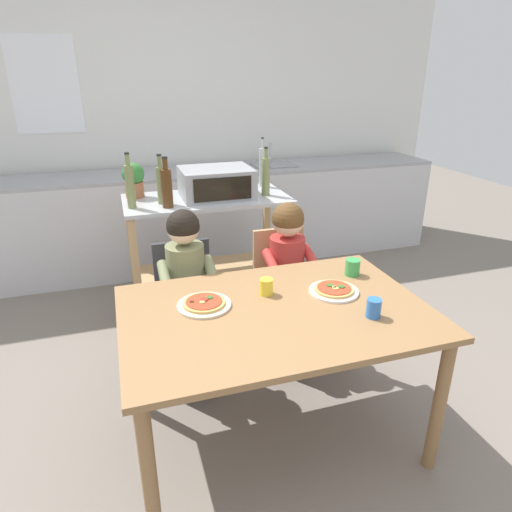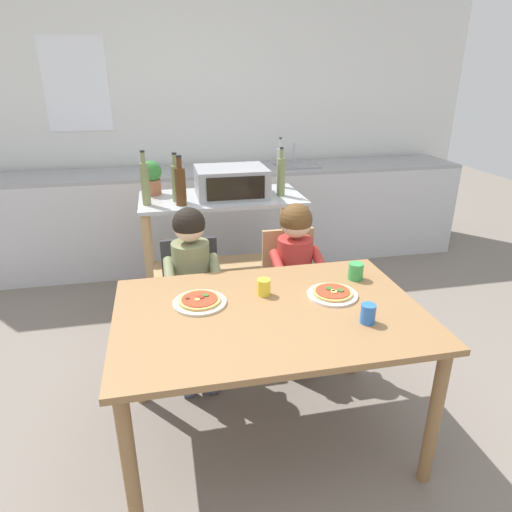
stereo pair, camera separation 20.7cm
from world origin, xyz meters
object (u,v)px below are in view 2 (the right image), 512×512
Objects in this scene: child_in_red_shirt at (297,264)px; drinking_cup_green at (356,271)px; dining_table at (269,327)px; dining_chair_left at (193,296)px; drinking_cup_yellow at (264,287)px; child_in_olive_shirt at (192,276)px; bottle_squat_spirits at (176,182)px; bottle_slim_sauce at (280,167)px; dining_chair_right at (291,283)px; bottle_tall_green_wine at (145,182)px; drinking_cup_blue at (368,314)px; potted_herb_plant at (151,177)px; pizza_plate_white at (333,294)px; bottle_brown_beer at (180,185)px; pizza_plate_cream at (200,301)px; kitchen_island_cart at (223,235)px; bottle_clear_vinegar at (281,176)px; toaster_oven at (231,182)px.

child_in_red_shirt is 0.48m from drinking_cup_green.
dining_chair_left is (-0.31, 0.73, -0.17)m from dining_table.
child_in_olive_shirt is at bearing 125.21° from drinking_cup_yellow.
bottle_slim_sauce is (0.82, 0.27, 0.02)m from bottle_squat_spirits.
dining_chair_left is 0.65m from dining_chair_right.
bottle_tall_green_wine is 1.80m from drinking_cup_blue.
drinking_cup_yellow is (0.32, -0.45, 0.12)m from child_in_olive_shirt.
potted_herb_plant reaches higher than child_in_red_shirt.
child_in_olive_shirt is 0.84m from pizza_plate_white.
bottle_brown_beer is 1.16m from pizza_plate_cream.
bottle_squat_spirits is (-0.32, -0.06, 0.44)m from kitchen_island_cart.
bottle_clear_vinegar is 1.12m from dining_chair_left.
bottle_brown_beer is at bearing 116.09° from drinking_cup_blue.
pizza_plate_white is (0.88, -1.24, -0.31)m from bottle_tall_green_wine.
bottle_squat_spirits is at bearing 115.27° from drinking_cup_blue.
dining_table is 1.39× the size of child_in_red_shirt.
bottle_tall_green_wine is at bearing 115.82° from drinking_cup_yellow.
bottle_clear_vinegar is 0.34× the size of child_in_olive_shirt.
potted_herb_plant is at bearing 82.32° from bottle_tall_green_wine.
potted_herb_plant is 3.06× the size of drinking_cup_yellow.
potted_herb_plant reaches higher than toaster_oven.
child_in_olive_shirt is (0.24, -0.70, -0.40)m from bottle_tall_green_wine.
child_in_olive_shirt reaches higher than drinking_cup_blue.
dining_chair_right reaches higher than pizza_plate_white.
pizza_plate_cream is (-0.64, -0.53, 0.09)m from child_in_red_shirt.
drinking_cup_yellow is (-0.40, -1.20, -0.27)m from bottle_clear_vinegar.
dining_chair_right is 0.78× the size of child_in_olive_shirt.
pizza_plate_white is at bearing -4.89° from pizza_plate_cream.
drinking_cup_blue is at bearing -92.57° from bottle_slim_sauce.
child_in_red_shirt is at bearing -96.24° from bottle_clear_vinegar.
bottle_clear_vinegar is at bearing 59.66° from pizza_plate_cream.
bottle_slim_sauce is at bearing 92.01° from drinking_cup_green.
pizza_plate_white reaches higher than dining_table.
bottle_tall_green_wine is 1.24m from pizza_plate_cream.
child_in_olive_shirt is 4.23× the size of pizza_plate_white.
drinking_cup_yellow is at bearing -92.14° from toaster_oven.
toaster_oven reaches higher than drinking_cup_green.
bottle_clear_vinegar is 1.11m from child_in_olive_shirt.
drinking_cup_yellow is at bearing -88.74° from kitchen_island_cart.
drinking_cup_yellow is at bearing -54.79° from child_in_olive_shirt.
pizza_plate_white is at bearing -95.13° from bottle_slim_sauce.
drinking_cup_yellow is (-0.33, -0.50, 0.12)m from child_in_red_shirt.
dining_chair_right is at bearing -43.99° from potted_herb_plant.
bottle_brown_beer is at bearing 143.67° from dining_chair_right.
dining_chair_left is at bearing -138.70° from bottle_clear_vinegar.
kitchen_island_cart is at bearing -18.90° from potted_herb_plant.
toaster_oven is 0.62m from bottle_tall_green_wine.
toaster_oven is 0.47m from bottle_slim_sauce.
child_in_olive_shirt reaches higher than dining_table.
toaster_oven is 1.32× the size of bottle_slim_sauce.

